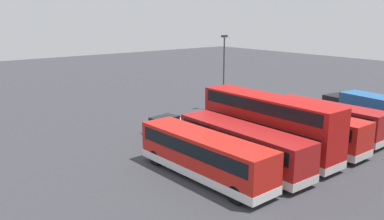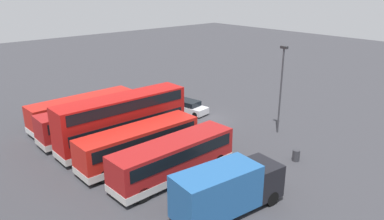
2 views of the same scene
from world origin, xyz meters
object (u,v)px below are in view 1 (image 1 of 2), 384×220
(car_hatchback_silver, at_px, (166,124))
(box_truck_blue, at_px, (363,109))
(bus_single_deck_fifth, at_px, (204,155))
(bus_single_deck_fourth, at_px, (242,145))
(lamp_post_tall, at_px, (224,67))
(bus_single_deck_near_end, at_px, (327,119))
(waste_bin_yellow, at_px, (277,106))
(bus_single_deck_second, at_px, (305,128))
(bus_double_decker_third, at_px, (268,123))

(car_hatchback_silver, bearing_deg, box_truck_blue, 146.15)
(bus_single_deck_fifth, bearing_deg, box_truck_blue, 179.63)
(bus_single_deck_fourth, bearing_deg, lamp_post_tall, -128.95)
(bus_single_deck_near_end, relative_size, waste_bin_yellow, 10.72)
(bus_single_deck_fifth, distance_m, waste_bin_yellow, 21.07)
(box_truck_blue, distance_m, car_hatchback_silver, 19.02)
(bus_single_deck_near_end, xyz_separation_m, lamp_post_tall, (0.23, -13.08, 3.26))
(waste_bin_yellow, bearing_deg, bus_single_deck_fourth, 31.51)
(bus_single_deck_near_end, bearing_deg, car_hatchback_silver, -45.47)
(bus_single_deck_fifth, bearing_deg, bus_single_deck_second, 178.41)
(bus_single_deck_near_end, bearing_deg, bus_single_deck_fourth, 1.51)
(lamp_post_tall, bearing_deg, bus_single_deck_fourth, 51.05)
(bus_single_deck_fourth, xyz_separation_m, bus_single_deck_fifth, (3.38, -0.16, -0.00))
(bus_single_deck_fourth, bearing_deg, box_truck_blue, -179.90)
(bus_double_decker_third, distance_m, waste_bin_yellow, 15.01)
(bus_double_decker_third, relative_size, car_hatchback_silver, 2.76)
(car_hatchback_silver, relative_size, lamp_post_tall, 0.52)
(car_hatchback_silver, bearing_deg, bus_single_deck_fourth, 85.20)
(bus_single_deck_second, bearing_deg, box_truck_blue, -179.00)
(bus_single_deck_second, height_order, car_hatchback_silver, bus_single_deck_second)
(bus_single_deck_fifth, relative_size, lamp_post_tall, 1.30)
(bus_single_deck_second, relative_size, box_truck_blue, 1.35)
(box_truck_blue, bearing_deg, car_hatchback_silver, -33.85)
(bus_single_deck_near_end, distance_m, box_truck_blue, 5.63)
(bus_single_deck_near_end, distance_m, bus_single_deck_fifth, 14.42)
(bus_single_deck_fifth, height_order, lamp_post_tall, lamp_post_tall)
(bus_single_deck_fourth, relative_size, box_truck_blue, 1.44)
(bus_single_deck_near_end, bearing_deg, box_truck_blue, 177.32)
(bus_single_deck_near_end, xyz_separation_m, bus_double_decker_third, (7.54, -0.35, 0.83))
(bus_double_decker_third, bearing_deg, waste_bin_yellow, -143.56)
(bus_single_deck_second, distance_m, bus_double_decker_third, 3.84)
(bus_single_deck_second, distance_m, car_hatchback_silver, 12.48)
(bus_single_deck_fifth, height_order, box_truck_blue, box_truck_blue)
(bus_single_deck_fifth, xyz_separation_m, car_hatchback_silver, (-4.27, -10.45, -0.92))
(bus_single_deck_second, xyz_separation_m, bus_single_deck_fifth, (10.55, -0.29, 0.00))
(bus_single_deck_second, xyz_separation_m, bus_single_deck_fourth, (7.17, -0.14, 0.00))
(bus_double_decker_third, height_order, lamp_post_tall, lamp_post_tall)
(bus_single_deck_fourth, relative_size, lamp_post_tall, 1.33)
(bus_single_deck_near_end, relative_size, bus_single_deck_fourth, 0.92)
(bus_double_decker_third, xyz_separation_m, box_truck_blue, (-13.16, 0.62, -0.74))
(bus_single_deck_fifth, bearing_deg, bus_single_deck_fourth, 177.37)
(box_truck_blue, relative_size, lamp_post_tall, 0.92)
(bus_single_deck_second, xyz_separation_m, box_truck_blue, (-9.49, -0.17, 0.09))
(bus_single_deck_near_end, distance_m, bus_single_deck_second, 3.89)
(bus_single_deck_second, relative_size, bus_single_deck_fifth, 0.96)
(bus_single_deck_second, distance_m, lamp_post_tall, 14.37)
(bus_single_deck_near_end, relative_size, box_truck_blue, 1.32)
(bus_single_deck_near_end, distance_m, lamp_post_tall, 13.48)
(bus_single_deck_near_end, distance_m, car_hatchback_silver, 14.50)
(bus_double_decker_third, distance_m, car_hatchback_silver, 10.45)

